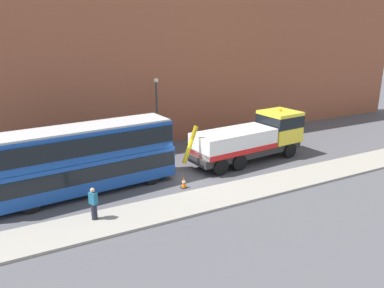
% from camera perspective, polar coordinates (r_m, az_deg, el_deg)
% --- Properties ---
extents(ground_plane, '(120.00, 120.00, 0.00)m').
position_cam_1_polar(ground_plane, '(25.28, -1.38, -4.73)').
color(ground_plane, '#4C4C51').
extents(near_kerb, '(60.00, 2.80, 0.15)m').
position_cam_1_polar(near_kerb, '(21.87, 3.60, -8.12)').
color(near_kerb, gray).
rests_on(near_kerb, ground_plane).
extents(building_facade, '(60.00, 1.50, 16.00)m').
position_cam_1_polar(building_facade, '(31.00, -8.43, 14.42)').
color(building_facade, '#935138').
rests_on(building_facade, ground_plane).
extents(recovery_tow_truck, '(10.23, 3.43, 3.67)m').
position_cam_1_polar(recovery_tow_truck, '(27.91, 9.23, 0.97)').
color(recovery_tow_truck, '#2D2D2D').
rests_on(recovery_tow_truck, ground_plane).
extents(double_decker_bus, '(11.19, 3.53, 4.06)m').
position_cam_1_polar(double_decker_bus, '(22.79, -16.28, -1.91)').
color(double_decker_bus, '#19479E').
rests_on(double_decker_bus, ground_plane).
extents(pedestrian_onlooker, '(0.42, 0.48, 1.71)m').
position_cam_1_polar(pedestrian_onlooker, '(19.59, -14.80, -8.86)').
color(pedestrian_onlooker, '#232333').
rests_on(pedestrian_onlooker, near_kerb).
extents(traffic_cone_near_bus, '(0.36, 0.36, 0.72)m').
position_cam_1_polar(traffic_cone_near_bus, '(23.13, -1.26, -5.93)').
color(traffic_cone_near_bus, orange).
rests_on(traffic_cone_near_bus, ground_plane).
extents(street_lamp, '(0.36, 0.36, 5.83)m').
position_cam_1_polar(street_lamp, '(29.74, -5.40, 5.50)').
color(street_lamp, '#38383D').
rests_on(street_lamp, ground_plane).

